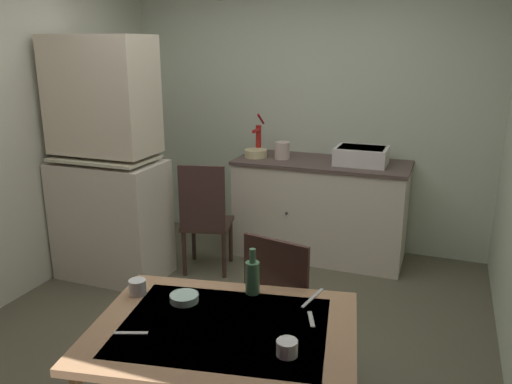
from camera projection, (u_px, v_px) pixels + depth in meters
ground_plane at (224, 338)px, 3.45m from camera, size 4.86×4.86×0.00m
wall_back at (307, 112)px, 4.87m from camera, size 3.55×0.10×2.54m
hutch_cabinet at (108, 170)px, 4.14m from camera, size 0.88×0.53×1.97m
counter_cabinet at (320, 209)px, 4.68m from camera, size 1.54×0.64×0.89m
sink_basin at (361, 155)px, 4.42m from camera, size 0.44×0.34×0.15m
hand_pump at (258, 137)px, 4.76m from camera, size 0.05×0.27×0.39m
mixing_bowl_counter at (256, 153)px, 4.71m from camera, size 0.21×0.21×0.07m
stoneware_crock at (282, 150)px, 4.63m from camera, size 0.14×0.14×0.15m
dining_table at (224, 344)px, 2.25m from camera, size 1.27×1.02×0.72m
chair_far_side at (285, 309)px, 2.84m from camera, size 0.47×0.47×0.93m
chair_by_counter at (205, 218)px, 4.30m from camera, size 0.48×0.48×0.97m
serving_bowl_wide at (184, 298)px, 2.43m from camera, size 0.14×0.14×0.04m
mug_tall at (138, 287)px, 2.50m from camera, size 0.08×0.08×0.08m
teacup_mint at (287, 348)px, 2.01m from camera, size 0.09×0.09×0.06m
glass_bottle at (253, 276)px, 2.49m from camera, size 0.07×0.07×0.23m
table_knife at (313, 298)px, 2.47m from camera, size 0.06×0.22×0.00m
teaspoon_near_bowl at (311, 319)px, 2.27m from camera, size 0.07×0.13×0.00m
teaspoon_by_cup at (131, 333)px, 2.17m from camera, size 0.14×0.07×0.00m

